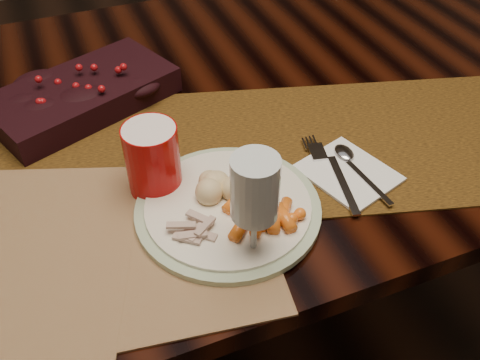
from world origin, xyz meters
name	(u,v)px	position (x,y,z in m)	size (l,w,h in m)	color
floor	(210,319)	(0.00, 0.00, 0.00)	(5.00, 5.00, 0.00)	black
dining_table	(204,233)	(0.00, 0.00, 0.38)	(1.80, 1.00, 0.75)	black
table_runner	(203,151)	(-0.03, -0.14, 0.75)	(1.78, 0.37, 0.00)	#43280E
centerpiece	(82,91)	(-0.20, 0.07, 0.79)	(0.34, 0.18, 0.07)	black
placemat_main	(121,253)	(-0.22, -0.32, 0.75)	(0.43, 0.32, 0.00)	#8F6850
dinner_plate	(228,207)	(-0.04, -0.30, 0.76)	(0.29, 0.29, 0.02)	white
baby_carrots	(260,206)	(0.00, -0.33, 0.78)	(0.11, 0.09, 0.02)	orange
mashed_potatoes	(217,183)	(-0.05, -0.27, 0.79)	(0.08, 0.07, 0.04)	beige
turkey_shreds	(192,228)	(-0.11, -0.33, 0.78)	(0.07, 0.06, 0.02)	#C9A294
napkin	(348,173)	(0.17, -0.29, 0.76)	(0.12, 0.14, 0.00)	white
fork	(336,176)	(0.15, -0.29, 0.76)	(0.03, 0.18, 0.00)	silver
spoon	(360,173)	(0.19, -0.30, 0.76)	(0.03, 0.15, 0.00)	#B5B6BB
red_cup	(153,159)	(-0.13, -0.20, 0.81)	(0.09, 0.09, 0.12)	#A80606
wine_glass	(254,212)	(-0.04, -0.39, 0.84)	(0.06, 0.06, 0.18)	white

